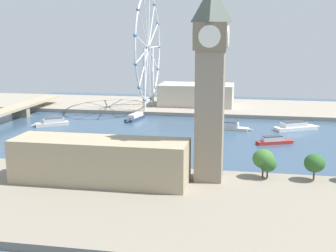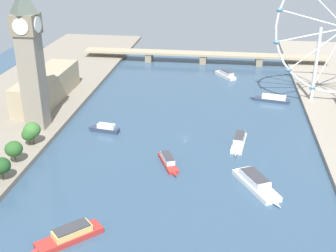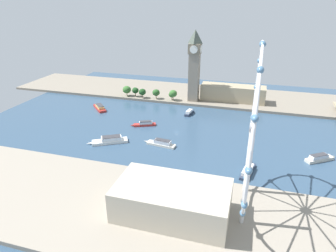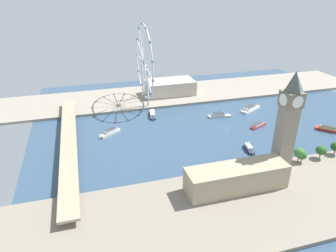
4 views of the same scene
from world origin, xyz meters
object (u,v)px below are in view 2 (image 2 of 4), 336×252
object	(u,v)px
tour_boat_0	(69,235)
tour_boat_6	(105,128)
tour_boat_3	(239,141)
tour_boat_5	(256,183)
tour_boat_2	(168,161)
river_bridge	(203,55)
parliament_block	(47,87)
clock_tower	(30,57)
tour_boat_1	(225,74)
tour_boat_4	(272,99)

from	to	relation	value
tour_boat_0	tour_boat_6	bearing A→B (deg)	-126.49
tour_boat_3	tour_boat_5	bearing A→B (deg)	17.04
tour_boat_3	tour_boat_6	xyz separation A→B (m)	(-83.34, 7.18, -0.20)
tour_boat_0	tour_boat_2	xyz separation A→B (m)	(31.33, 68.51, -0.30)
river_bridge	tour_boat_3	xyz separation A→B (m)	(32.25, -172.55, -5.39)
river_bridge	tour_boat_6	xyz separation A→B (m)	(-51.09, -165.37, -5.59)
parliament_block	tour_boat_0	bearing A→B (deg)	-65.41
clock_tower	tour_boat_3	distance (m)	132.55
clock_tower	tour_boat_1	distance (m)	177.83
tour_boat_2	tour_boat_3	bearing A→B (deg)	104.68
clock_tower	parliament_block	xyz separation A→B (m)	(-12.58, 47.15, -34.85)
tour_boat_3	tour_boat_4	world-z (taller)	tour_boat_3
tour_boat_0	tour_boat_5	bearing A→B (deg)	169.84
tour_boat_1	parliament_block	bearing A→B (deg)	88.54
clock_tower	tour_boat_4	world-z (taller)	clock_tower
clock_tower	tour_boat_3	xyz separation A→B (m)	(124.58, -2.73, -45.20)
clock_tower	tour_boat_3	size ratio (longest dim) A/B	2.73
tour_boat_2	tour_boat_3	distance (m)	48.38
tour_boat_0	tour_boat_3	xyz separation A→B (m)	(69.24, 98.57, -0.01)
river_bridge	tour_boat_0	distance (m)	273.68
tour_boat_5	parliament_block	bearing A→B (deg)	-152.85
tour_boat_0	tour_boat_5	distance (m)	92.93
parliament_block	tour_boat_1	size ratio (longest dim) A/B	3.01
river_bridge	tour_boat_5	size ratio (longest dim) A/B	6.45
tour_boat_4	tour_boat_6	size ratio (longest dim) A/B	1.40
tour_boat_0	tour_boat_2	size ratio (longest dim) A/B	1.04
clock_tower	tour_boat_6	size ratio (longest dim) A/B	3.97
parliament_block	tour_boat_2	size ratio (longest dim) A/B	3.04
clock_tower	tour_boat_1	bearing A→B (deg)	48.41
tour_boat_5	tour_boat_3	bearing A→B (deg)	160.38
tour_boat_0	tour_boat_4	size ratio (longest dim) A/B	0.89
river_bridge	tour_boat_1	bearing A→B (deg)	-62.05
parliament_block	tour_boat_5	distance (m)	174.54
clock_tower	river_bridge	world-z (taller)	clock_tower
tour_boat_6	tour_boat_4	bearing A→B (deg)	-138.42
river_bridge	tour_boat_4	distance (m)	112.06
clock_tower	tour_boat_5	bearing A→B (deg)	-20.46
parliament_block	clock_tower	bearing A→B (deg)	-75.06
river_bridge	tour_boat_6	distance (m)	173.18
clock_tower	river_bridge	xyz separation A→B (m)	(92.33, 169.82, -39.80)
tour_boat_6	parliament_block	bearing A→B (deg)	-29.42
tour_boat_2	tour_boat_4	bearing A→B (deg)	125.72
tour_boat_1	tour_boat_4	bearing A→B (deg)	178.46
tour_boat_2	tour_boat_3	xyz separation A→B (m)	(37.91, 30.06, 0.29)
tour_boat_2	tour_boat_6	size ratio (longest dim) A/B	1.20
tour_boat_3	tour_boat_4	xyz separation A→B (m)	(24.88, 76.32, -0.30)
tour_boat_1	clock_tower	bearing A→B (deg)	104.21
tour_boat_0	tour_boat_6	xyz separation A→B (m)	(-14.10, 105.75, -0.21)
tour_boat_4	tour_boat_1	bearing A→B (deg)	-46.39
river_bridge	tour_boat_3	size ratio (longest dim) A/B	7.30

